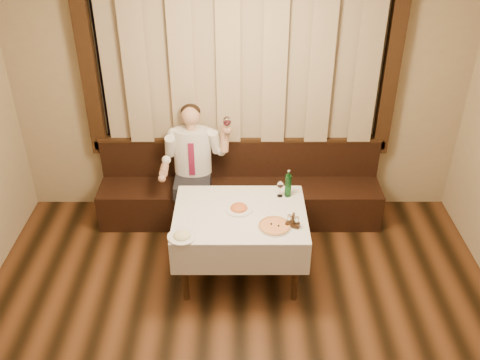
{
  "coord_description": "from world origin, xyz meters",
  "views": [
    {
      "loc": [
        -0.0,
        -2.47,
        3.71
      ],
      "look_at": [
        0.0,
        1.9,
        1.0
      ],
      "focal_mm": 40.0,
      "sensor_mm": 36.0,
      "label": 1
    }
  ],
  "objects_px": {
    "pizza": "(274,226)",
    "seated_man": "(193,159)",
    "pasta_cream": "(182,234)",
    "cruet_caddy": "(293,222)",
    "pasta_red": "(239,206)",
    "green_bottle": "(288,185)",
    "dining_table": "(240,222)",
    "banquette": "(240,193)"
  },
  "relations": [
    {
      "from": "pizza",
      "to": "seated_man",
      "type": "height_order",
      "value": "seated_man"
    },
    {
      "from": "pasta_cream",
      "to": "cruet_caddy",
      "type": "bearing_deg",
      "value": 9.26
    },
    {
      "from": "cruet_caddy",
      "to": "pasta_red",
      "type": "bearing_deg",
      "value": 173.03
    },
    {
      "from": "pasta_red",
      "to": "seated_man",
      "type": "height_order",
      "value": "seated_man"
    },
    {
      "from": "green_bottle",
      "to": "cruet_caddy",
      "type": "height_order",
      "value": "green_bottle"
    },
    {
      "from": "dining_table",
      "to": "green_bottle",
      "type": "relative_size",
      "value": 4.31
    },
    {
      "from": "pasta_cream",
      "to": "cruet_caddy",
      "type": "height_order",
      "value": "cruet_caddy"
    },
    {
      "from": "banquette",
      "to": "dining_table",
      "type": "height_order",
      "value": "banquette"
    },
    {
      "from": "banquette",
      "to": "pizza",
      "type": "xyz_separation_m",
      "value": [
        0.32,
        -1.25,
        0.46
      ]
    },
    {
      "from": "banquette",
      "to": "pasta_cream",
      "type": "distance_m",
      "value": 1.57
    },
    {
      "from": "pizza",
      "to": "seated_man",
      "type": "xyz_separation_m",
      "value": [
        -0.84,
        1.16,
        0.05
      ]
    },
    {
      "from": "pasta_red",
      "to": "seated_man",
      "type": "distance_m",
      "value": 1.02
    },
    {
      "from": "cruet_caddy",
      "to": "banquette",
      "type": "bearing_deg",
      "value": 132.91
    },
    {
      "from": "cruet_caddy",
      "to": "seated_man",
      "type": "bearing_deg",
      "value": 152.71
    },
    {
      "from": "banquette",
      "to": "green_bottle",
      "type": "xyz_separation_m",
      "value": [
        0.48,
        -0.73,
        0.57
      ]
    },
    {
      "from": "dining_table",
      "to": "pasta_cream",
      "type": "bearing_deg",
      "value": -143.83
    },
    {
      "from": "banquette",
      "to": "green_bottle",
      "type": "bearing_deg",
      "value": -56.79
    },
    {
      "from": "green_bottle",
      "to": "banquette",
      "type": "bearing_deg",
      "value": 123.21
    },
    {
      "from": "pasta_cream",
      "to": "green_bottle",
      "type": "bearing_deg",
      "value": 34.05
    },
    {
      "from": "green_bottle",
      "to": "cruet_caddy",
      "type": "relative_size",
      "value": 2.1
    },
    {
      "from": "banquette",
      "to": "pizza",
      "type": "relative_size",
      "value": 10.26
    },
    {
      "from": "pasta_cream",
      "to": "cruet_caddy",
      "type": "relative_size",
      "value": 1.87
    },
    {
      "from": "pizza",
      "to": "pasta_red",
      "type": "relative_size",
      "value": 1.14
    },
    {
      "from": "pasta_red",
      "to": "banquette",
      "type": "bearing_deg",
      "value": 89.34
    },
    {
      "from": "dining_table",
      "to": "pasta_red",
      "type": "distance_m",
      "value": 0.15
    },
    {
      "from": "pasta_cream",
      "to": "green_bottle",
      "type": "relative_size",
      "value": 0.89
    },
    {
      "from": "banquette",
      "to": "pasta_cream",
      "type": "relative_size",
      "value": 12.18
    },
    {
      "from": "seated_man",
      "to": "banquette",
      "type": "bearing_deg",
      "value": 9.76
    },
    {
      "from": "green_bottle",
      "to": "seated_man",
      "type": "height_order",
      "value": "seated_man"
    },
    {
      "from": "pasta_cream",
      "to": "green_bottle",
      "type": "xyz_separation_m",
      "value": [
        1.0,
        0.67,
        0.09
      ]
    },
    {
      "from": "banquette",
      "to": "dining_table",
      "type": "relative_size",
      "value": 2.52
    },
    {
      "from": "dining_table",
      "to": "pasta_cream",
      "type": "distance_m",
      "value": 0.66
    },
    {
      "from": "dining_table",
      "to": "cruet_caddy",
      "type": "bearing_deg",
      "value": -24.11
    },
    {
      "from": "pizza",
      "to": "seated_man",
      "type": "bearing_deg",
      "value": 125.68
    },
    {
      "from": "banquette",
      "to": "pasta_red",
      "type": "relative_size",
      "value": 11.72
    },
    {
      "from": "dining_table",
      "to": "cruet_caddy",
      "type": "distance_m",
      "value": 0.55
    },
    {
      "from": "green_bottle",
      "to": "seated_man",
      "type": "xyz_separation_m",
      "value": [
        -1.0,
        0.64,
        -0.06
      ]
    },
    {
      "from": "banquette",
      "to": "pizza",
      "type": "height_order",
      "value": "banquette"
    },
    {
      "from": "dining_table",
      "to": "pasta_red",
      "type": "relative_size",
      "value": 4.65
    },
    {
      "from": "dining_table",
      "to": "pasta_cream",
      "type": "relative_size",
      "value": 4.83
    },
    {
      "from": "pasta_red",
      "to": "pasta_cream",
      "type": "distance_m",
      "value": 0.67
    },
    {
      "from": "pasta_cream",
      "to": "banquette",
      "type": "bearing_deg",
      "value": 69.68
    }
  ]
}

